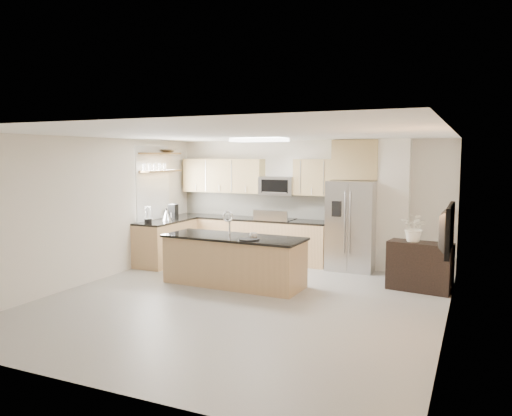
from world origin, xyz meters
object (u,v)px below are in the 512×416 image
at_px(refrigerator, 352,225).
at_px(flower_vase, 415,220).
at_px(range, 275,240).
at_px(television, 441,229).
at_px(cup, 253,236).
at_px(coffee_maker, 173,212).
at_px(kettle, 167,215).
at_px(blender, 148,216).
at_px(credenza, 420,266).
at_px(microwave, 278,186).
at_px(island, 234,260).
at_px(platter, 249,239).
at_px(bowl, 168,151).

xyz_separation_m(refrigerator, flower_vase, (1.32, -1.11, 0.30)).
xyz_separation_m(range, television, (3.51, -3.12, 0.88)).
distance_m(cup, coffee_maker, 2.95).
xyz_separation_m(range, kettle, (-2.02, -1.09, 0.56)).
height_order(blender, flower_vase, flower_vase).
bearing_deg(coffee_maker, credenza, -4.38).
bearing_deg(cup, microwave, 101.54).
relative_size(microwave, island, 0.30).
bearing_deg(microwave, range, -90.00).
bearing_deg(cup, credenza, 21.82).
bearing_deg(range, refrigerator, -1.60).
bearing_deg(coffee_maker, television, -22.98).
xyz_separation_m(blender, flower_vase, (5.06, 0.51, 0.12)).
bearing_deg(credenza, coffee_maker, -176.61).
height_order(island, credenza, island).
height_order(microwave, credenza, microwave).
bearing_deg(refrigerator, coffee_maker, -169.48).
height_order(refrigerator, flower_vase, refrigerator).
relative_size(platter, flower_vase, 0.50).
height_order(blender, television, television).
distance_m(range, platter, 2.38).
relative_size(island, television, 2.36).
bearing_deg(cup, bowl, 150.68).
bearing_deg(kettle, microwave, 31.03).
height_order(range, kettle, kettle).
bearing_deg(platter, microwave, 100.32).
bearing_deg(island, credenza, 19.27).
xyz_separation_m(microwave, cup, (0.47, -2.31, -0.71)).
xyz_separation_m(microwave, refrigerator, (1.66, -0.17, -0.74)).
relative_size(credenza, flower_vase, 1.42).
relative_size(kettle, coffee_maker, 0.83).
height_order(microwave, coffee_maker, microwave).
distance_m(microwave, platter, 2.58).
distance_m(bowl, television, 6.35).
bearing_deg(credenza, blender, -166.39).
bearing_deg(television, island, 73.25).
bearing_deg(flower_vase, credenza, 8.92).
relative_size(island, platter, 7.01).
bearing_deg(flower_vase, cup, -157.72).
xyz_separation_m(island, blender, (-2.12, 0.41, 0.63)).
distance_m(flower_vase, television, 2.04).
distance_m(range, microwave, 1.16).
height_order(cup, kettle, kettle).
height_order(range, island, island).
bearing_deg(range, cup, -77.82).
xyz_separation_m(blender, coffee_maker, (-0.02, 0.92, -0.00)).
xyz_separation_m(cup, bowl, (-2.72, 1.53, 1.46)).
bearing_deg(island, coffee_maker, 150.14).
bearing_deg(flower_vase, island, -162.55).
bearing_deg(coffee_maker, range, 19.54).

